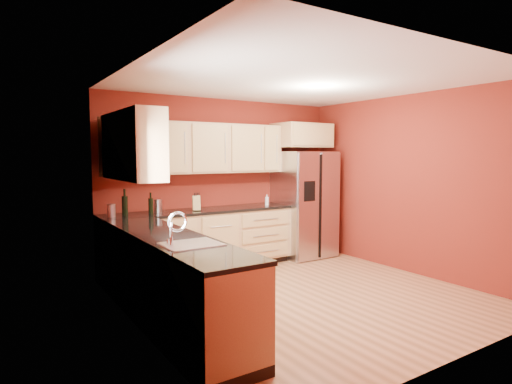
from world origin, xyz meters
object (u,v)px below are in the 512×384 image
refrigerator (304,204)px  wine_bottle_a (151,203)px  soap_dispenser (267,200)px  canister_left (111,211)px  knife_block (196,203)px

refrigerator → wine_bottle_a: 2.68m
soap_dispenser → wine_bottle_a: bearing=178.9°
wine_bottle_a → soap_dispenser: size_ratio=1.74×
refrigerator → canister_left: bearing=179.7°
wine_bottle_a → knife_block: (0.67, -0.02, -0.04)m
canister_left → soap_dispenser: same height
wine_bottle_a → soap_dispenser: wine_bottle_a is taller
refrigerator → soap_dispenser: 0.78m
wine_bottle_a → knife_block: bearing=-1.5°
refrigerator → soap_dispenser: size_ratio=10.50×
canister_left → knife_block: knife_block is taller
refrigerator → wine_bottle_a: refrigerator is taller
refrigerator → knife_block: refrigerator is taller
canister_left → refrigerator: bearing=-0.3°
refrigerator → canister_left: refrigerator is taller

